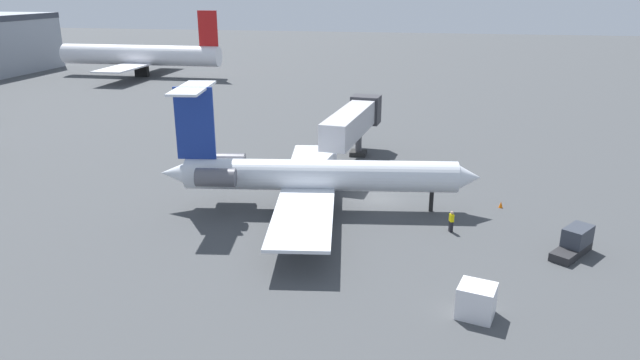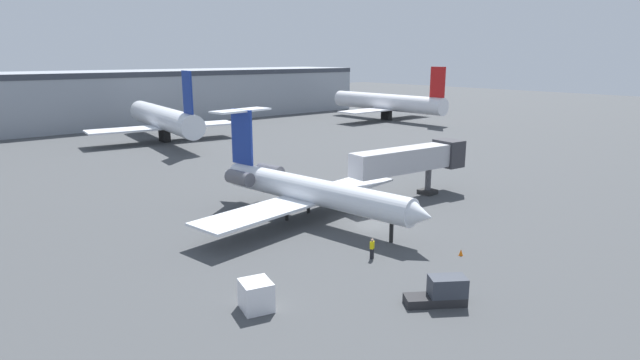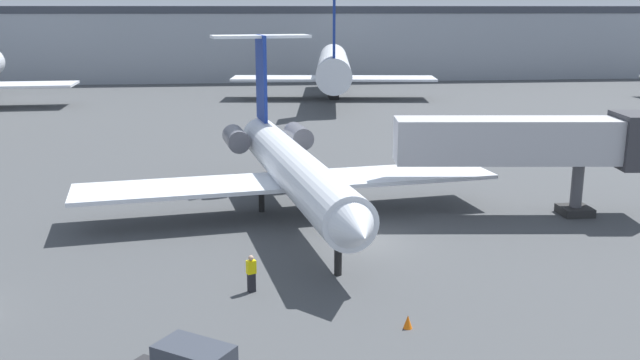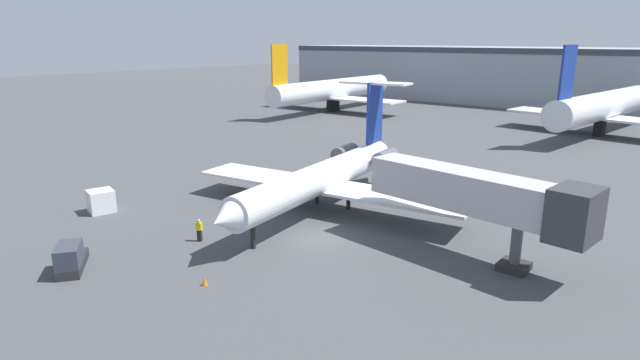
{
  "view_description": "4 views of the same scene",
  "coord_description": "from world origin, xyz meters",
  "px_view_note": "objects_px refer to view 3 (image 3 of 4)",
  "views": [
    {
      "loc": [
        -47.68,
        -4.05,
        17.86
      ],
      "look_at": [
        -5.77,
        4.24,
        3.39
      ],
      "focal_mm": 31.91,
      "sensor_mm": 36.0,
      "label": 1
    },
    {
      "loc": [
        -34.69,
        -33.14,
        15.95
      ],
      "look_at": [
        -1.42,
        5.95,
        3.57
      ],
      "focal_mm": 28.94,
      "sensor_mm": 36.0,
      "label": 2
    },
    {
      "loc": [
        -6.31,
        -35.07,
        12.16
      ],
      "look_at": [
        -2.0,
        4.55,
        2.35
      ],
      "focal_mm": 39.3,
      "sensor_mm": 36.0,
      "label": 3
    },
    {
      "loc": [
        23.59,
        -28.21,
        14.43
      ],
      "look_at": [
        -3.47,
        4.45,
        2.92
      ],
      "focal_mm": 29.39,
      "sensor_mm": 36.0,
      "label": 4
    }
  ],
  "objects_px": {
    "traffic_cone_near": "(408,322)",
    "parked_airliner_west_mid": "(333,67)",
    "regional_jet": "(290,164)",
    "ground_crew_marshaller": "(251,273)",
    "jet_bridge": "(543,142)"
  },
  "relations": [
    {
      "from": "jet_bridge",
      "to": "parked_airliner_west_mid",
      "type": "relative_size",
      "value": 0.47
    },
    {
      "from": "ground_crew_marshaller",
      "to": "regional_jet",
      "type": "bearing_deg",
      "value": 77.87
    },
    {
      "from": "parked_airliner_west_mid",
      "to": "ground_crew_marshaller",
      "type": "bearing_deg",
      "value": -100.33
    },
    {
      "from": "jet_bridge",
      "to": "parked_airliner_west_mid",
      "type": "distance_m",
      "value": 56.57
    },
    {
      "from": "regional_jet",
      "to": "parked_airliner_west_mid",
      "type": "xyz_separation_m",
      "value": [
        9.57,
        54.61,
        1.27
      ]
    },
    {
      "from": "regional_jet",
      "to": "ground_crew_marshaller",
      "type": "bearing_deg",
      "value": -102.13
    },
    {
      "from": "traffic_cone_near",
      "to": "parked_airliner_west_mid",
      "type": "height_order",
      "value": "parked_airliner_west_mid"
    },
    {
      "from": "regional_jet",
      "to": "traffic_cone_near",
      "type": "relative_size",
      "value": 48.67
    },
    {
      "from": "traffic_cone_near",
      "to": "parked_airliner_west_mid",
      "type": "xyz_separation_m",
      "value": [
        6.08,
        70.64,
        4.14
      ]
    },
    {
      "from": "traffic_cone_near",
      "to": "parked_airliner_west_mid",
      "type": "bearing_deg",
      "value": 85.08
    },
    {
      "from": "jet_bridge",
      "to": "traffic_cone_near",
      "type": "relative_size",
      "value": 28.46
    },
    {
      "from": "regional_jet",
      "to": "ground_crew_marshaller",
      "type": "distance_m",
      "value": 12.2
    },
    {
      "from": "regional_jet",
      "to": "ground_crew_marshaller",
      "type": "relative_size",
      "value": 15.84
    },
    {
      "from": "ground_crew_marshaller",
      "to": "parked_airliner_west_mid",
      "type": "xyz_separation_m",
      "value": [
        12.08,
        66.33,
        3.56
      ]
    },
    {
      "from": "jet_bridge",
      "to": "ground_crew_marshaller",
      "type": "distance_m",
      "value": 20.39
    }
  ]
}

